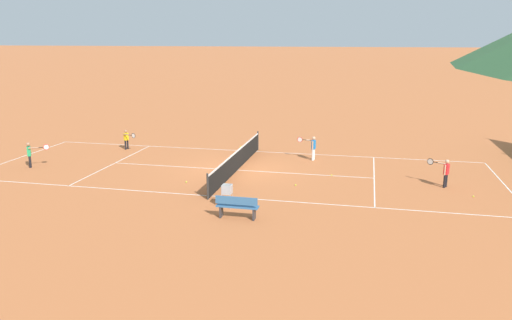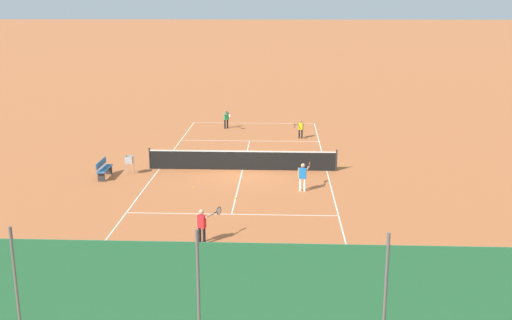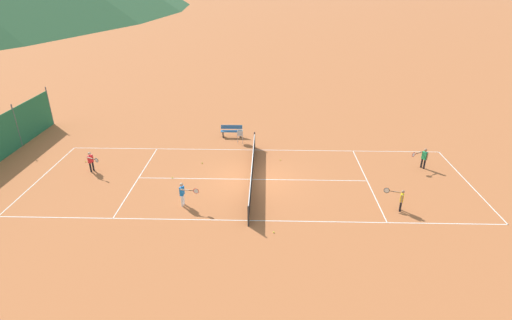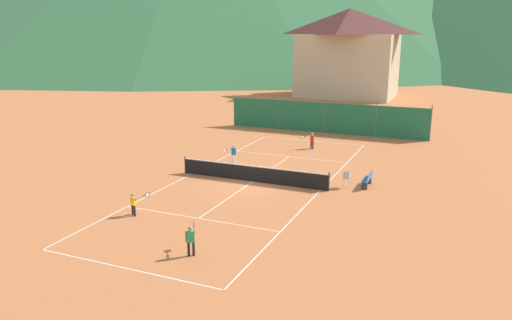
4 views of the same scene
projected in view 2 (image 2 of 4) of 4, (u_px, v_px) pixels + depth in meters
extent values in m
plane|color=#BC6638|center=(243.00, 170.00, 29.20)|extent=(600.00, 600.00, 0.00)
cube|color=white|center=(216.00, 277.00, 17.70)|extent=(8.25, 0.05, 0.01)
cube|color=white|center=(254.00, 123.00, 40.71)|extent=(8.25, 0.05, 0.01)
cube|color=white|center=(327.00, 171.00, 29.03)|extent=(0.05, 23.85, 0.01)
cube|color=white|center=(159.00, 169.00, 29.37)|extent=(0.05, 23.85, 0.01)
cube|color=white|center=(232.00, 214.00, 23.01)|extent=(8.20, 0.05, 0.01)
cube|color=white|center=(250.00, 141.00, 35.39)|extent=(8.20, 0.05, 0.01)
cube|color=white|center=(243.00, 170.00, 29.20)|extent=(0.05, 12.80, 0.01)
cylinder|color=#2D2D2D|center=(336.00, 160.00, 28.88)|extent=(0.08, 0.08, 1.06)
cylinder|color=#2D2D2D|center=(150.00, 158.00, 29.26)|extent=(0.08, 0.08, 1.06)
cube|color=black|center=(242.00, 161.00, 29.09)|extent=(9.10, 0.02, 0.91)
cube|color=white|center=(242.00, 151.00, 28.97)|extent=(9.10, 0.04, 0.06)
cube|color=#236B42|center=(198.00, 294.00, 13.89)|extent=(17.20, 0.04, 2.60)
cylinder|color=#59595E|center=(385.00, 292.00, 13.67)|extent=(0.08, 0.08, 2.90)
cylinder|color=#59595E|center=(198.00, 288.00, 13.85)|extent=(0.08, 0.08, 2.90)
cylinder|color=#59595E|center=(16.00, 285.00, 14.03)|extent=(0.08, 0.08, 2.90)
cylinder|color=black|center=(228.00, 124.00, 38.93)|extent=(0.10, 0.10, 0.59)
cylinder|color=black|center=(225.00, 124.00, 38.84)|extent=(0.10, 0.10, 0.59)
cube|color=#239E5B|center=(226.00, 116.00, 38.75)|extent=(0.32, 0.29, 0.45)
sphere|color=#A37556|center=(226.00, 111.00, 38.67)|extent=(0.18, 0.18, 0.18)
cylinder|color=#A37556|center=(229.00, 116.00, 38.84)|extent=(0.07, 0.07, 0.45)
cylinder|color=#A37556|center=(225.00, 114.00, 38.43)|extent=(0.31, 0.41, 0.07)
cylinder|color=black|center=(228.00, 115.00, 38.16)|extent=(0.14, 0.19, 0.03)
torus|color=red|center=(230.00, 116.00, 37.96)|extent=(0.18, 0.25, 0.28)
cylinder|color=silver|center=(230.00, 116.00, 37.96)|extent=(0.14, 0.21, 0.25)
cylinder|color=black|center=(200.00, 235.00, 20.19)|extent=(0.10, 0.10, 0.57)
cylinder|color=black|center=(204.00, 236.00, 20.10)|extent=(0.10, 0.10, 0.57)
cube|color=red|center=(202.00, 221.00, 20.02)|extent=(0.32, 0.27, 0.44)
sphere|color=tan|center=(201.00, 212.00, 19.94)|extent=(0.17, 0.17, 0.17)
cylinder|color=tan|center=(197.00, 220.00, 20.11)|extent=(0.06, 0.06, 0.44)
cylinder|color=tan|center=(209.00, 215.00, 20.07)|extent=(0.27, 0.42, 0.06)
cylinder|color=black|center=(215.00, 213.00, 20.34)|extent=(0.12, 0.19, 0.03)
torus|color=black|center=(219.00, 211.00, 20.54)|extent=(0.15, 0.26, 0.28)
cylinder|color=silver|center=(219.00, 211.00, 20.54)|extent=(0.12, 0.22, 0.25)
cylinder|color=black|center=(302.00, 134.00, 36.03)|extent=(0.09, 0.09, 0.53)
cylinder|color=black|center=(299.00, 134.00, 36.09)|extent=(0.09, 0.09, 0.53)
cube|color=yellow|center=(301.00, 126.00, 35.94)|extent=(0.29, 0.22, 0.41)
sphere|color=#A37556|center=(301.00, 121.00, 35.86)|extent=(0.16, 0.16, 0.16)
cylinder|color=#A37556|center=(303.00, 126.00, 35.88)|extent=(0.06, 0.06, 0.41)
cylinder|color=#A37556|center=(297.00, 124.00, 35.77)|extent=(0.18, 0.41, 0.06)
cylinder|color=black|center=(296.00, 125.00, 35.50)|extent=(0.08, 0.19, 0.03)
torus|color=black|center=(295.00, 126.00, 35.29)|extent=(0.11, 0.27, 0.28)
cylinder|color=silver|center=(295.00, 126.00, 35.29)|extent=(0.08, 0.24, 0.25)
cylinder|color=white|center=(300.00, 185.00, 25.81)|extent=(0.10, 0.10, 0.58)
cylinder|color=white|center=(305.00, 185.00, 25.77)|extent=(0.10, 0.10, 0.58)
cube|color=blue|center=(303.00, 173.00, 25.66)|extent=(0.31, 0.21, 0.45)
sphere|color=tan|center=(303.00, 165.00, 25.58)|extent=(0.18, 0.18, 0.18)
cylinder|color=tan|center=(299.00, 173.00, 25.70)|extent=(0.07, 0.07, 0.45)
cylinder|color=tan|center=(308.00, 168.00, 25.79)|extent=(0.14, 0.46, 0.07)
cylinder|color=black|center=(309.00, 166.00, 26.10)|extent=(0.06, 0.21, 0.03)
torus|color=red|center=(310.00, 165.00, 26.33)|extent=(0.07, 0.28, 0.28)
cylinder|color=silver|center=(310.00, 165.00, 26.33)|extent=(0.05, 0.25, 0.25)
sphere|color=#CCE033|center=(344.00, 164.00, 30.09)|extent=(0.07, 0.07, 0.07)
sphere|color=#CCE033|center=(196.00, 160.00, 30.90)|extent=(0.07, 0.07, 0.07)
sphere|color=#CCE033|center=(235.00, 198.00, 24.85)|extent=(0.07, 0.07, 0.07)
sphere|color=#CCE033|center=(161.00, 253.00, 19.37)|extent=(0.07, 0.07, 0.07)
sphere|color=#CCE033|center=(194.00, 187.00, 26.28)|extent=(0.07, 0.07, 0.07)
cylinder|color=#B7B7BC|center=(134.00, 168.00, 28.54)|extent=(0.02, 0.02, 0.55)
cylinder|color=#B7B7BC|center=(127.00, 168.00, 28.56)|extent=(0.02, 0.02, 0.55)
cylinder|color=#B7B7BC|center=(132.00, 170.00, 28.22)|extent=(0.02, 0.02, 0.55)
cylinder|color=#B7B7BC|center=(125.00, 169.00, 28.23)|extent=(0.02, 0.02, 0.55)
cube|color=#B7B7BC|center=(129.00, 163.00, 28.32)|extent=(0.34, 0.34, 0.02)
cube|color=#B7B7BC|center=(130.00, 159.00, 28.44)|extent=(0.34, 0.02, 0.34)
cube|color=#B7B7BC|center=(128.00, 160.00, 28.11)|extent=(0.34, 0.02, 0.34)
cube|color=#B7B7BC|center=(133.00, 160.00, 28.27)|extent=(0.02, 0.34, 0.34)
cube|color=#B7B7BC|center=(126.00, 159.00, 28.28)|extent=(0.02, 0.34, 0.34)
sphere|color=#CCE033|center=(132.00, 162.00, 28.26)|extent=(0.07, 0.07, 0.07)
sphere|color=#CCE033|center=(131.00, 162.00, 28.27)|extent=(0.07, 0.07, 0.07)
sphere|color=#CCE033|center=(129.00, 163.00, 28.19)|extent=(0.07, 0.07, 0.07)
sphere|color=#CCE033|center=(129.00, 162.00, 28.29)|extent=(0.07, 0.07, 0.07)
sphere|color=#CCE033|center=(131.00, 162.00, 28.34)|extent=(0.07, 0.07, 0.07)
sphere|color=#CCE033|center=(129.00, 162.00, 28.33)|extent=(0.07, 0.07, 0.07)
sphere|color=#CCE033|center=(130.00, 160.00, 28.40)|extent=(0.07, 0.07, 0.07)
sphere|color=#CCE033|center=(128.00, 160.00, 28.37)|extent=(0.07, 0.07, 0.07)
sphere|color=#CCE033|center=(127.00, 161.00, 28.26)|extent=(0.07, 0.07, 0.07)
sphere|color=#CCE033|center=(128.00, 160.00, 28.43)|extent=(0.07, 0.07, 0.07)
sphere|color=#CCE033|center=(127.00, 161.00, 28.27)|extent=(0.07, 0.07, 0.07)
sphere|color=#CCE033|center=(127.00, 161.00, 28.26)|extent=(0.07, 0.07, 0.07)
sphere|color=#CCE033|center=(129.00, 160.00, 28.20)|extent=(0.07, 0.07, 0.07)
sphere|color=#CCE033|center=(129.00, 160.00, 28.21)|extent=(0.07, 0.07, 0.07)
sphere|color=#CCE033|center=(132.00, 160.00, 28.23)|extent=(0.07, 0.07, 0.07)
sphere|color=#CCE033|center=(126.00, 160.00, 28.15)|extent=(0.07, 0.07, 0.07)
cube|color=#336699|center=(105.00, 169.00, 27.75)|extent=(0.36, 1.50, 0.05)
cube|color=#336699|center=(101.00, 163.00, 27.69)|extent=(0.04, 1.50, 0.28)
cube|color=#333338|center=(109.00, 170.00, 28.38)|extent=(0.32, 0.06, 0.44)
cube|color=#333338|center=(101.00, 177.00, 27.22)|extent=(0.32, 0.06, 0.44)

